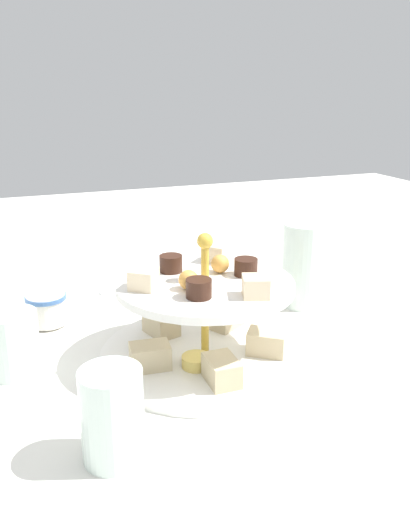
% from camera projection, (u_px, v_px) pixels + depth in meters
% --- Properties ---
extents(ground_plane, '(2.40, 2.40, 0.00)m').
position_uv_depth(ground_plane, '(205.00, 358.00, 0.70)').
color(ground_plane, silver).
extents(tiered_serving_stand, '(0.27, 0.27, 0.17)m').
position_uv_depth(tiered_serving_stand, '(205.00, 324.00, 0.68)').
color(tiered_serving_stand, white).
rests_on(tiered_serving_stand, ground_plane).
extents(water_glass_tall_right, '(0.07, 0.07, 0.14)m').
position_uv_depth(water_glass_tall_right, '(303.00, 265.00, 0.85)').
color(water_glass_tall_right, silver).
rests_on(water_glass_tall_right, ground_plane).
extents(water_glass_short_left, '(0.06, 0.06, 0.08)m').
position_uv_depth(water_glass_short_left, '(13.00, 343.00, 0.65)').
color(water_glass_short_left, silver).
rests_on(water_glass_short_left, ground_plane).
extents(teacup_with_saucer, '(0.09, 0.09, 0.05)m').
position_uv_depth(teacup_with_saucer, '(47.00, 311.00, 0.78)').
color(teacup_with_saucer, white).
rests_on(teacup_with_saucer, ground_plane).
extents(butter_knife_right, '(0.05, 0.17, 0.00)m').
position_uv_depth(butter_knife_right, '(145.00, 284.00, 0.95)').
color(butter_knife_right, silver).
rests_on(butter_knife_right, ground_plane).
extents(water_glass_mid_back, '(0.06, 0.06, 0.09)m').
position_uv_depth(water_glass_mid_back, '(112.00, 415.00, 0.50)').
color(water_glass_mid_back, silver).
rests_on(water_glass_mid_back, ground_plane).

